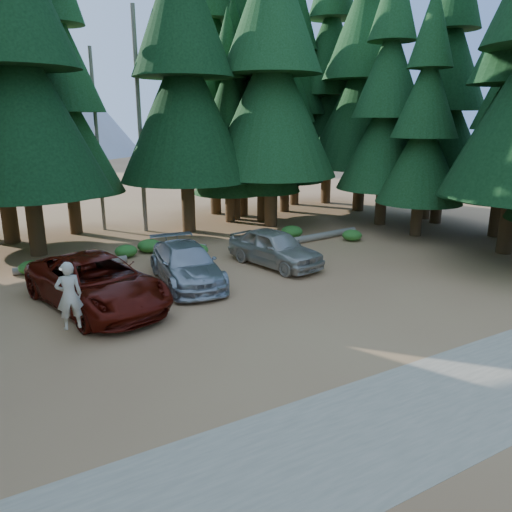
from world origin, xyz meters
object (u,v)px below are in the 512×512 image
Objects in this scene: silver_minivan_center at (186,264)px; red_pickup at (97,282)px; silver_minivan_right at (275,248)px; log_left at (72,265)px; log_right at (316,237)px; frisbee_player at (69,295)px; log_mid at (178,245)px.

red_pickup is at bearing -159.21° from silver_minivan_center.
log_left is at bearing 142.11° from silver_minivan_right.
silver_minivan_center is at bearing -165.66° from log_right.
frisbee_player is at bearing -137.29° from silver_minivan_center.
log_left is (1.40, 7.76, -1.32)m from frisbee_player.
red_pickup reaches higher than log_mid.
frisbee_player is at bearing -82.64° from log_mid.
red_pickup is at bearing 177.12° from silver_minivan_right.
log_mid is 7.32m from log_right.
frisbee_player reaches higher than log_left.
red_pickup is at bearing -167.60° from log_right.
silver_minivan_right is at bearing -156.07° from frisbee_player.
red_pickup is at bearing -115.05° from frisbee_player.
log_mid is at bearing 155.91° from log_right.
frisbee_player reaches higher than log_mid.
silver_minivan_right is 10.05m from frisbee_player.
silver_minivan_center is 0.93× the size of log_right.
silver_minivan_right reaches higher than log_left.
silver_minivan_right is (4.30, 0.31, 0.04)m from silver_minivan_center.
log_right is (12.36, 4.02, -0.71)m from red_pickup.
frisbee_player is (-9.27, -3.81, 0.68)m from silver_minivan_right.
frisbee_player reaches higher than red_pickup.
log_mid is at bearing 36.69° from red_pickup.
log_left is 1.54× the size of log_mid.
frisbee_player is 15.28m from log_right.
frisbee_player is (-1.33, -2.64, 0.60)m from red_pickup.
log_right is (13.69, 6.67, -1.31)m from frisbee_player.
log_right is (8.72, 3.17, -0.58)m from silver_minivan_center.
silver_minivan_right is 2.39× the size of frisbee_player.
silver_minivan_center reaches higher than log_mid.
silver_minivan_center is 9.29m from log_right.
silver_minivan_right is at bearing 11.71° from silver_minivan_center.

